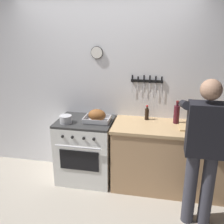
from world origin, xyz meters
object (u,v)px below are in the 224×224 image
bottle_vinegar (207,116)px  bottle_wine_red (177,114)px  person_cook (204,145)px  cutting_board (194,128)px  roasting_pan (97,116)px  stove (86,150)px  saucepan (66,119)px  bottle_soy_sauce (147,114)px

bottle_vinegar → bottle_wine_red: bearing=-169.3°
person_cook → cutting_board: size_ratio=4.61×
roasting_pan → cutting_board: roasting_pan is taller
stove → cutting_board: (1.44, -0.02, 0.46)m
person_cook → bottle_vinegar: size_ratio=6.91×
stove → cutting_board: 1.51m
roasting_pan → cutting_board: bearing=-0.4°
stove → bottle_wine_red: bottle_wine_red is taller
saucepan → bottle_wine_red: bearing=11.0°
person_cook → bottle_soy_sauce: person_cook is taller
roasting_pan → cutting_board: size_ratio=0.98×
saucepan → cutting_board: 1.67m
roasting_pan → bottle_vinegar: bearing=9.0°
person_cook → roasting_pan: bearing=61.2°
stove → cutting_board: bearing=-0.9°
person_cook → bottle_wine_red: person_cook is taller
cutting_board → bottle_soy_sauce: 0.65m
stove → bottle_wine_red: (1.22, 0.14, 0.58)m
bottle_wine_red → person_cook: bearing=-71.2°
stove → saucepan: 0.57m
roasting_pan → bottle_wine_red: (1.05, 0.15, 0.05)m
person_cook → bottle_wine_red: size_ratio=5.40×
roasting_pan → person_cook: bearing=-24.5°
roasting_pan → bottle_soy_sauce: bottle_soy_sauce is taller
person_cook → roasting_pan: person_cook is taller
cutting_board → saucepan: bearing=-175.9°
bottle_vinegar → stove: bearing=-172.5°
bottle_soy_sauce → bottle_wine_red: (0.39, -0.06, 0.04)m
bottle_vinegar → bottle_soy_sauce: bearing=-178.8°
saucepan → bottle_soy_sauce: bottle_soy_sauce is taller
stove → bottle_vinegar: 1.73m
cutting_board → bottle_soy_sauce: bearing=160.1°
person_cook → cutting_board: bearing=-0.9°
stove → person_cook: bearing=-22.3°
stove → roasting_pan: 0.56m
stove → person_cook: person_cook is taller
stove → cutting_board: cutting_board is taller
bottle_soy_sauce → stove: bearing=-166.6°
roasting_pan → bottle_wine_red: bottle_wine_red is taller
person_cook → bottle_soy_sauce: size_ratio=8.13×
stove → bottle_soy_sauce: 1.01m
person_cook → roasting_pan: 1.43m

